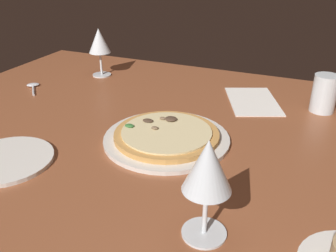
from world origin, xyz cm
name	(u,v)px	position (x,y,z in cm)	size (l,w,h in cm)	color
dining_table	(169,141)	(0.00, 0.00, 2.00)	(150.00, 110.00, 4.00)	brown
pizza_main	(167,136)	(-0.73, 3.45, 5.15)	(29.84, 29.84, 3.37)	silver
wine_glass_far	(99,42)	(39.69, -32.15, 15.79)	(7.52, 7.52, 16.50)	silver
wine_glass_near	(208,169)	(-18.69, 29.91, 16.31)	(7.62, 7.62, 17.22)	silver
water_glass	(324,96)	(-33.66, -29.42, 8.52)	(6.65, 6.65, 10.44)	silver
side_plate	(6,160)	(27.07, 25.70, 4.45)	(19.88, 19.88, 0.90)	silver
paper_menu	(253,101)	(-14.72, -28.86, 4.15)	(13.66, 21.73, 0.30)	white
spoon	(33,86)	(53.55, -12.66, 4.46)	(8.92, 9.51, 1.00)	silver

